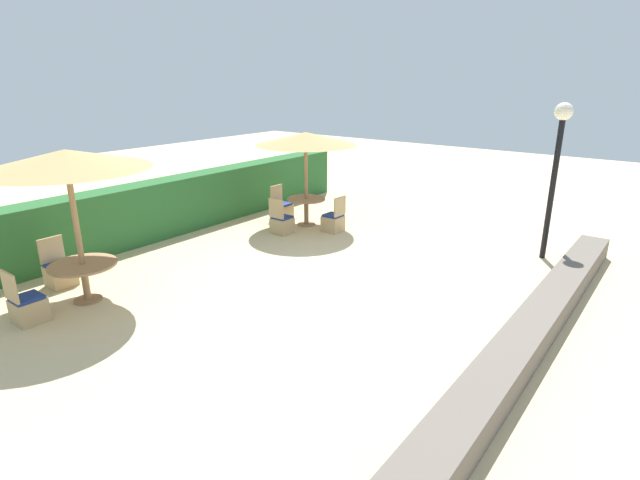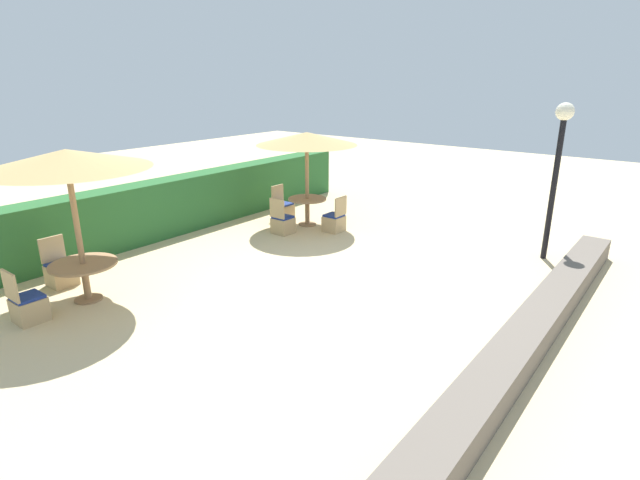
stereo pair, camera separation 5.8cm
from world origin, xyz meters
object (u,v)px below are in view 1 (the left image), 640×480
at_px(patio_chair_back_left_north, 60,273).
at_px(patio_chair_back_right_north, 282,210).
at_px(lamp_post, 558,151).
at_px(patio_chair_back_left_west, 28,307).
at_px(round_table_back_right, 306,204).
at_px(round_table_back_left, 84,271).
at_px(patio_chair_back_right_south, 334,221).
at_px(parasol_back_left, 66,160).
at_px(patio_chair_back_right_west, 282,223).
at_px(parasol_back_right, 306,139).

height_order(patio_chair_back_left_north, patio_chair_back_right_north, same).
xyz_separation_m(lamp_post, patio_chair_back_left_west, (-8.27, 5.84, -2.09)).
relative_size(patio_chair_back_left_west, patio_chair_back_right_north, 1.00).
bearing_deg(patio_chair_back_left_north, round_table_back_right, 168.88).
relative_size(round_table_back_left, patio_chair_back_right_south, 1.23).
distance_m(parasol_back_left, round_table_back_left, 1.95).
bearing_deg(parasol_back_left, patio_chair_back_right_south, -10.00).
bearing_deg(patio_chair_back_left_north, patio_chair_back_right_south, 160.65).
height_order(patio_chair_back_right_north, patio_chair_back_right_west, same).
distance_m(patio_chair_back_left_west, patio_chair_back_right_west, 6.10).
relative_size(parasol_back_left, patio_chair_back_left_north, 2.91).
distance_m(round_table_back_left, patio_chair_back_right_south, 6.13).
height_order(patio_chair_back_left_north, round_table_back_right, patio_chair_back_left_north).
xyz_separation_m(patio_chair_back_left_west, parasol_back_right, (7.07, -0.11, 2.02)).
bearing_deg(round_table_back_left, patio_chair_back_right_west, -1.42).
relative_size(patio_chair_back_left_north, patio_chair_back_right_north, 1.00).
xyz_separation_m(round_table_back_right, patio_chair_back_right_west, (-0.97, 0.02, -0.31)).
bearing_deg(lamp_post, patio_chair_back_right_north, 99.79).
height_order(lamp_post, patio_chair_back_left_west, lamp_post).
xyz_separation_m(parasol_back_right, round_table_back_right, (0.00, 0.00, -1.72)).
xyz_separation_m(round_table_back_left, patio_chair_back_right_west, (5.09, -0.13, -0.30)).
relative_size(parasol_back_right, patio_chair_back_right_south, 2.79).
bearing_deg(round_table_back_right, patio_chair_back_left_north, 168.88).
distance_m(patio_chair_back_left_north, patio_chair_back_right_north, 6.08).
height_order(patio_chair_back_left_west, patio_chair_back_right_north, same).
height_order(patio_chair_back_left_west, round_table_back_right, patio_chair_back_left_west).
bearing_deg(parasol_back_right, patio_chair_back_left_north, 168.88).
xyz_separation_m(round_table_back_right, patio_chair_back_right_south, (-0.03, -0.92, -0.31)).
bearing_deg(round_table_back_left, patio_chair_back_left_west, -177.93).
relative_size(lamp_post, parasol_back_right, 1.28).
distance_m(parasol_back_left, parasol_back_right, 6.07).
height_order(lamp_post, parasol_back_left, lamp_post).
relative_size(round_table_back_left, patio_chair_back_left_west, 1.23).
xyz_separation_m(lamp_post, parasol_back_right, (-1.20, 5.73, -0.07)).
distance_m(lamp_post, patio_chair_back_right_south, 5.39).
height_order(round_table_back_left, patio_chair_back_right_west, patio_chair_back_right_west).
distance_m(parasol_back_right, patio_chair_back_right_west, 2.25).
relative_size(round_table_back_right, patio_chair_back_right_north, 1.09).
distance_m(patio_chair_back_left_west, patio_chair_back_right_north, 7.17).
height_order(patio_chair_back_left_west, parasol_back_right, parasol_back_right).
xyz_separation_m(parasol_back_left, patio_chair_back_right_south, (6.03, -1.06, -2.26)).
bearing_deg(patio_chair_back_right_west, lamp_post, 20.71).
bearing_deg(lamp_post, parasol_back_right, 101.81).
bearing_deg(patio_chair_back_right_south, round_table_back_left, 170.00).
bearing_deg(patio_chair_back_left_north, patio_chair_back_right_west, 166.98).
bearing_deg(round_table_back_left, lamp_post, -38.98).
height_order(patio_chair_back_left_west, patio_chair_back_right_west, same).
relative_size(patio_chair_back_left_north, round_table_back_right, 0.92).
xyz_separation_m(parasol_back_right, patio_chair_back_right_north, (0.05, 0.92, -2.02)).
distance_m(parasol_back_left, patio_chair_back_right_north, 6.56).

